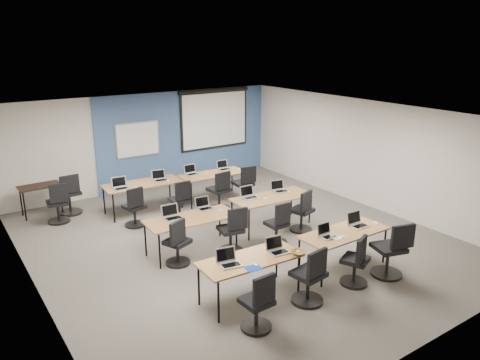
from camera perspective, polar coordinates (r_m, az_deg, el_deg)
floor at (r=10.17m, az=-0.51°, el=-7.28°), size 8.00×9.00×0.02m
ceiling at (r=9.38m, az=-0.56°, el=7.92°), size 8.00×9.00×0.02m
wall_back at (r=13.54m, az=-11.27°, el=4.64°), size 8.00×0.04×2.70m
wall_front at (r=6.70m, az=21.81°, el=-9.37°), size 8.00×0.04×2.70m
wall_left at (r=8.28m, az=-24.25°, el=-4.61°), size 0.04×9.00×2.70m
wall_right at (r=12.29m, az=15.14°, el=3.12°), size 0.04×9.00×2.70m
blue_accent_panel at (r=14.03m, az=-6.53°, el=5.30°), size 5.50×0.04×2.70m
whiteboard at (r=13.34m, az=-12.35°, el=4.83°), size 1.28×0.03×0.98m
projector_screen at (r=14.34m, az=-3.11°, el=7.82°), size 2.40×0.10×1.82m
training_table_front_left at (r=7.76m, az=1.26°, el=-9.85°), size 1.73×0.72×0.73m
training_table_front_right at (r=8.94m, az=12.54°, el=-6.46°), size 1.76×0.73×0.73m
training_table_mid_left at (r=9.44m, az=-5.93°, el=-4.83°), size 1.86×0.77×0.73m
training_table_mid_right at (r=10.62m, az=3.92°, el=-2.24°), size 1.87×0.78×0.73m
training_table_back_left at (r=11.79m, az=-11.78°, el=-0.58°), size 1.90×0.79×0.73m
training_table_back_right at (r=12.38m, az=-3.35°, el=0.59°), size 1.75×0.73×0.73m
laptop_0 at (r=7.52m, az=-1.40°, el=-9.81°), size 0.34×0.29×0.26m
mouse_0 at (r=7.52m, az=1.95°, el=-10.29°), size 0.08×0.10×0.03m
task_chair_0 at (r=7.13m, az=2.26°, el=-15.18°), size 0.47×0.47×0.96m
laptop_1 at (r=7.95m, az=4.55°, el=-8.30°), size 0.33×0.28×0.25m
mouse_1 at (r=8.00m, az=7.03°, el=-8.63°), size 0.06×0.09×0.03m
task_chair_1 at (r=7.82m, az=8.54°, el=-12.01°), size 0.53×0.53×1.01m
laptop_2 at (r=8.65m, az=10.53°, el=-6.42°), size 0.30×0.26×0.23m
mouse_2 at (r=8.69m, az=12.49°, el=-6.76°), size 0.08×0.10×0.03m
task_chair_2 at (r=8.50m, az=13.99°, el=-9.99°), size 0.52×0.48×0.97m
laptop_3 at (r=9.24m, az=14.13°, el=-5.05°), size 0.35×0.29×0.26m
mouse_3 at (r=9.46m, az=16.25°, el=-5.03°), size 0.10×0.12×0.04m
task_chair_3 at (r=8.97m, az=17.94°, el=-8.59°), size 0.58×0.57×1.05m
laptop_4 at (r=9.42m, az=-8.31°, el=-4.24°), size 0.35×0.30×0.26m
mouse_4 at (r=9.32m, az=-6.93°, el=-4.79°), size 0.07×0.10×0.04m
task_chair_4 at (r=9.02m, az=-7.61°, el=-7.99°), size 0.50×0.48×0.96m
laptop_5 at (r=9.86m, az=-4.40°, el=-3.16°), size 0.32×0.27×0.24m
mouse_5 at (r=9.73m, az=-2.36°, el=-3.72°), size 0.08×0.11×0.03m
task_chair_5 at (r=9.43m, az=-0.93°, el=-6.58°), size 0.51×0.51×0.99m
laptop_6 at (r=10.49m, az=1.09°, el=-1.83°), size 0.34×0.29×0.26m
mouse_6 at (r=10.42m, az=3.07°, el=-2.27°), size 0.07×0.11×0.04m
task_chair_6 at (r=9.83m, az=4.67°, el=-5.75°), size 0.46×0.46×0.95m
laptop_7 at (r=10.96m, az=4.83°, el=-1.05°), size 0.33×0.28×0.25m
mouse_7 at (r=10.93m, az=5.95°, el=-1.43°), size 0.08×0.10×0.03m
task_chair_7 at (r=10.53m, az=7.64°, el=-4.17°), size 0.51×0.50×0.98m
laptop_8 at (r=11.47m, az=-14.36°, el=-0.69°), size 0.36×0.30×0.27m
mouse_8 at (r=11.44m, az=-12.53°, el=-0.89°), size 0.08×0.11×0.03m
task_chair_8 at (r=10.96m, az=-12.69°, el=-3.61°), size 0.49×0.49×0.97m
laptop_9 at (r=11.92m, az=-9.74°, el=0.27°), size 0.34×0.29×0.26m
mouse_9 at (r=11.82m, az=-8.78°, el=-0.09°), size 0.09×0.11×0.04m
task_chair_9 at (r=11.24m, az=-7.27°, el=-2.81°), size 0.48×0.48×0.96m
laptop_10 at (r=12.33m, az=-5.94°, el=0.99°), size 0.33×0.28×0.25m
mouse_10 at (r=12.33m, az=-4.16°, el=0.79°), size 0.08×0.10×0.03m
task_chair_10 at (r=11.70m, az=-2.45°, el=-1.69°), size 0.55×0.55×1.03m
laptop_11 at (r=12.73m, az=-1.99°, el=1.58°), size 0.32×0.27×0.24m
mouse_11 at (r=12.77m, az=-0.16°, el=1.42°), size 0.07×0.10×0.03m
task_chair_11 at (r=12.24m, az=0.53°, el=-0.87°), size 0.53×0.53×1.01m
blue_mousepad at (r=7.43m, az=1.64°, el=-10.69°), size 0.28×0.25×0.01m
snack_bowl at (r=7.91m, az=7.17°, el=-8.75°), size 0.35×0.35×0.07m
snack_plate at (r=8.63m, az=11.71°, el=-6.91°), size 0.23×0.23×0.01m
coffee_cup at (r=8.57m, az=11.16°, el=-6.84°), size 0.07×0.07×0.05m
utility_table at (r=12.31m, az=-23.23°, el=-1.01°), size 0.96×0.53×0.75m
spare_chair_a at (r=12.16m, az=-20.05°, el=-2.01°), size 0.56×0.56×1.04m
spare_chair_b at (r=11.70m, az=-21.29°, el=-3.02°), size 0.51×0.51×0.99m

